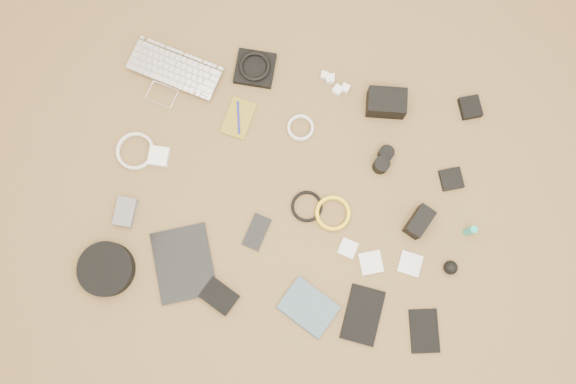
% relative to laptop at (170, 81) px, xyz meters
% --- Properties ---
extents(room_shell, '(4.04, 4.04, 2.58)m').
position_rel_laptop_xyz_m(room_shell, '(0.53, -0.34, 1.24)').
color(room_shell, brown).
rests_on(room_shell, ground).
extents(laptop, '(0.40, 0.31, 0.03)m').
position_rel_laptop_xyz_m(laptop, '(0.00, 0.00, 0.00)').
color(laptop, silver).
rests_on(laptop, ground).
extents(headphone_pouch, '(0.16, 0.15, 0.03)m').
position_rel_laptop_xyz_m(headphone_pouch, '(0.31, 0.12, -0.00)').
color(headphone_pouch, black).
rests_on(headphone_pouch, ground).
extents(headphones, '(0.15, 0.15, 0.02)m').
position_rel_laptop_xyz_m(headphones, '(0.31, 0.12, 0.02)').
color(headphones, black).
rests_on(headphones, headphone_pouch).
extents(charger_a, '(0.04, 0.04, 0.03)m').
position_rel_laptop_xyz_m(charger_a, '(0.61, 0.14, 0.00)').
color(charger_a, white).
rests_on(charger_a, ground).
extents(charger_b, '(0.03, 0.03, 0.03)m').
position_rel_laptop_xyz_m(charger_b, '(0.59, 0.15, -0.00)').
color(charger_b, white).
rests_on(charger_b, ground).
extents(charger_c, '(0.04, 0.04, 0.03)m').
position_rel_laptop_xyz_m(charger_c, '(0.65, 0.10, 0.00)').
color(charger_c, white).
rests_on(charger_c, ground).
extents(charger_d, '(0.04, 0.04, 0.03)m').
position_rel_laptop_xyz_m(charger_d, '(0.68, 0.12, -0.00)').
color(charger_d, white).
rests_on(charger_d, ground).
extents(dslr_camera, '(0.16, 0.12, 0.08)m').
position_rel_laptop_xyz_m(dslr_camera, '(0.84, 0.08, 0.03)').
color(dslr_camera, black).
rests_on(dslr_camera, ground).
extents(lens_pouch, '(0.10, 0.11, 0.03)m').
position_rel_laptop_xyz_m(lens_pouch, '(1.16, 0.14, 0.00)').
color(lens_pouch, black).
rests_on(lens_pouch, ground).
extents(notebook_olive, '(0.12, 0.16, 0.01)m').
position_rel_laptop_xyz_m(notebook_olive, '(0.30, -0.09, -0.01)').
color(notebook_olive, olive).
rests_on(notebook_olive, ground).
extents(pen_blue, '(0.04, 0.13, 0.01)m').
position_rel_laptop_xyz_m(pen_blue, '(0.30, -0.09, -0.00)').
color(pen_blue, '#1318A0').
rests_on(pen_blue, notebook_olive).
extents(cable_white_a, '(0.14, 0.14, 0.01)m').
position_rel_laptop_xyz_m(cable_white_a, '(0.54, -0.08, -0.01)').
color(cable_white_a, silver).
rests_on(cable_white_a, ground).
extents(lens_a, '(0.08, 0.08, 0.06)m').
position_rel_laptop_xyz_m(lens_a, '(0.87, -0.16, 0.02)').
color(lens_a, black).
rests_on(lens_a, ground).
extents(lens_b, '(0.07, 0.07, 0.05)m').
position_rel_laptop_xyz_m(lens_b, '(0.88, -0.11, 0.01)').
color(lens_b, black).
rests_on(lens_b, ground).
extents(card_reader, '(0.11, 0.11, 0.02)m').
position_rel_laptop_xyz_m(card_reader, '(1.14, -0.15, -0.00)').
color(card_reader, black).
rests_on(card_reader, ground).
extents(power_brick, '(0.08, 0.08, 0.03)m').
position_rel_laptop_xyz_m(power_brick, '(0.04, -0.30, 0.00)').
color(power_brick, white).
rests_on(power_brick, ground).
extents(cable_white_b, '(0.19, 0.19, 0.01)m').
position_rel_laptop_xyz_m(cable_white_b, '(-0.06, -0.30, -0.01)').
color(cable_white_b, silver).
rests_on(cable_white_b, ground).
extents(cable_black, '(0.15, 0.15, 0.01)m').
position_rel_laptop_xyz_m(cable_black, '(0.63, -0.37, -0.01)').
color(cable_black, black).
rests_on(cable_black, ground).
extents(cable_yellow, '(0.17, 0.17, 0.02)m').
position_rel_laptop_xyz_m(cable_yellow, '(0.73, -0.38, -0.01)').
color(cable_yellow, yellow).
rests_on(cable_yellow, ground).
extents(flash, '(0.10, 0.13, 0.09)m').
position_rel_laptop_xyz_m(flash, '(1.04, -0.34, 0.03)').
color(flash, black).
rests_on(flash, ground).
extents(lens_cleaner, '(0.03, 0.03, 0.09)m').
position_rel_laptop_xyz_m(lens_cleaner, '(1.23, -0.34, 0.03)').
color(lens_cleaner, '#19A899').
rests_on(lens_cleaner, ground).
extents(battery_charger, '(0.07, 0.11, 0.03)m').
position_rel_laptop_xyz_m(battery_charger, '(-0.03, -0.54, 0.00)').
color(battery_charger, '#5E5E63').
rests_on(battery_charger, ground).
extents(tablet, '(0.30, 0.33, 0.01)m').
position_rel_laptop_xyz_m(tablet, '(0.23, -0.68, -0.01)').
color(tablet, black).
rests_on(tablet, ground).
extents(phone, '(0.09, 0.14, 0.01)m').
position_rel_laptop_xyz_m(phone, '(0.46, -0.50, -0.01)').
color(phone, black).
rests_on(phone, ground).
extents(filter_case_left, '(0.07, 0.07, 0.01)m').
position_rel_laptop_xyz_m(filter_case_left, '(0.81, -0.49, -0.01)').
color(filter_case_left, silver).
rests_on(filter_case_left, ground).
extents(filter_case_mid, '(0.11, 0.11, 0.01)m').
position_rel_laptop_xyz_m(filter_case_mid, '(0.90, -0.53, -0.01)').
color(filter_case_mid, silver).
rests_on(filter_case_mid, ground).
extents(filter_case_right, '(0.09, 0.09, 0.01)m').
position_rel_laptop_xyz_m(filter_case_right, '(1.04, -0.50, -0.01)').
color(filter_case_right, silver).
rests_on(filter_case_right, ground).
extents(air_blower, '(0.06, 0.06, 0.05)m').
position_rel_laptop_xyz_m(air_blower, '(1.19, -0.48, 0.01)').
color(air_blower, black).
rests_on(air_blower, ground).
extents(headphone_case, '(0.26, 0.26, 0.06)m').
position_rel_laptop_xyz_m(headphone_case, '(-0.04, -0.76, 0.01)').
color(headphone_case, black).
rests_on(headphone_case, ground).
extents(drive_case, '(0.15, 0.13, 0.03)m').
position_rel_laptop_xyz_m(drive_case, '(0.38, -0.76, 0.00)').
color(drive_case, black).
rests_on(drive_case, ground).
extents(paperback, '(0.23, 0.21, 0.02)m').
position_rel_laptop_xyz_m(paperback, '(0.68, -0.80, -0.00)').
color(paperback, '#3D5567').
rests_on(paperback, ground).
extents(notebook_black_a, '(0.13, 0.21, 0.01)m').
position_rel_laptop_xyz_m(notebook_black_a, '(0.91, -0.72, -0.01)').
color(notebook_black_a, black).
rests_on(notebook_black_a, ground).
extents(notebook_black_b, '(0.14, 0.18, 0.01)m').
position_rel_laptop_xyz_m(notebook_black_b, '(1.13, -0.73, -0.01)').
color(notebook_black_b, black).
rests_on(notebook_black_b, ground).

